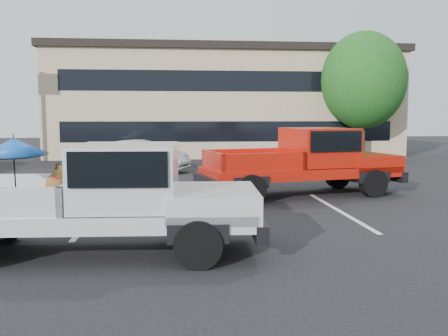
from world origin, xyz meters
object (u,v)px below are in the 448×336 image
(silver_pickup, at_px, (114,193))
(red_pickup, at_px, (313,158))
(tree_right, at_px, (364,80))
(tree_back, at_px, (277,85))
(silver_sedan, at_px, (140,156))

(silver_pickup, relative_size, red_pickup, 0.91)
(tree_right, distance_m, tree_back, 8.55)
(silver_sedan, bearing_deg, tree_right, -45.04)
(tree_back, height_order, silver_sedan, tree_back)
(tree_right, height_order, silver_pickup, tree_right)
(tree_back, distance_m, red_pickup, 19.91)
(silver_sedan, bearing_deg, red_pickup, -117.94)
(silver_pickup, height_order, silver_sedan, silver_pickup)
(silver_pickup, distance_m, red_pickup, 7.86)
(tree_back, xyz_separation_m, red_pickup, (-2.95, -19.41, -3.33))
(red_pickup, bearing_deg, tree_back, 68.77)
(tree_right, distance_m, silver_sedan, 12.93)
(silver_pickup, bearing_deg, tree_back, 75.31)
(red_pickup, height_order, silver_sedan, red_pickup)
(tree_back, relative_size, silver_sedan, 1.77)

